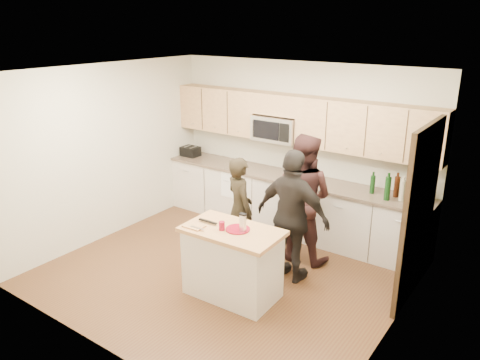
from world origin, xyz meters
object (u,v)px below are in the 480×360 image
Objects in this scene: toaster at (190,151)px; woman_left at (240,209)px; island at (232,262)px; woman_center at (302,198)px; woman_right at (293,217)px.

woman_left reaches higher than toaster.
woman_center reaches higher than island.
woman_left is 0.89m from woman_center.
woman_left is at bearing 118.31° from island.
woman_right is (2.85, -1.28, -0.14)m from toaster.
woman_left is at bearing 32.39° from woman_center.
island is at bearing -39.91° from toaster.
toaster is at bearing -2.23° from woman_left.
woman_right is at bearing 61.04° from island.
toaster is at bearing 138.25° from island.
island is 0.66× the size of woman_center.
toaster is 0.21× the size of woman_left.
toaster is (-2.46, 2.05, 0.57)m from island.
woman_right is at bearing -155.41° from woman_left.
toaster is 2.32m from woman_left.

